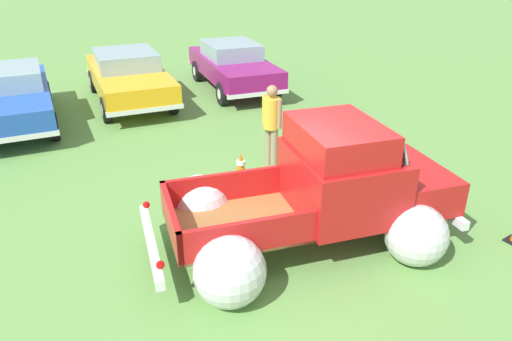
{
  "coord_description": "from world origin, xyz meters",
  "views": [
    {
      "loc": [
        -4.09,
        -4.87,
        4.29
      ],
      "look_at": [
        0.0,
        1.19,
        0.79
      ],
      "focal_mm": 33.95,
      "sensor_mm": 36.0,
      "label": 1
    }
  ],
  "objects_px": {
    "show_car_1": "(11,95)",
    "spectator_0": "(272,121)",
    "vintage_pickup_truck": "(324,197)",
    "show_car_2": "(128,75)",
    "lane_cone_0": "(241,168)",
    "show_car_3": "(233,64)"
  },
  "relations": [
    {
      "from": "show_car_3",
      "to": "spectator_0",
      "type": "bearing_deg",
      "value": -10.68
    },
    {
      "from": "vintage_pickup_truck",
      "to": "show_car_3",
      "type": "xyz_separation_m",
      "value": [
        3.31,
        8.04,
        0.02
      ]
    },
    {
      "from": "show_car_1",
      "to": "show_car_3",
      "type": "distance_m",
      "value": 6.3
    },
    {
      "from": "vintage_pickup_truck",
      "to": "show_car_1",
      "type": "relative_size",
      "value": 1.02
    },
    {
      "from": "show_car_1",
      "to": "show_car_3",
      "type": "height_order",
      "value": "same"
    },
    {
      "from": "vintage_pickup_truck",
      "to": "show_car_2",
      "type": "relative_size",
      "value": 1.0
    },
    {
      "from": "vintage_pickup_truck",
      "to": "spectator_0",
      "type": "relative_size",
      "value": 2.88
    },
    {
      "from": "show_car_2",
      "to": "spectator_0",
      "type": "relative_size",
      "value": 2.89
    },
    {
      "from": "vintage_pickup_truck",
      "to": "lane_cone_0",
      "type": "height_order",
      "value": "vintage_pickup_truck"
    },
    {
      "from": "show_car_2",
      "to": "lane_cone_0",
      "type": "distance_m",
      "value": 6.23
    },
    {
      "from": "show_car_1",
      "to": "vintage_pickup_truck",
      "type": "bearing_deg",
      "value": 29.41
    },
    {
      "from": "show_car_1",
      "to": "show_car_2",
      "type": "height_order",
      "value": "same"
    },
    {
      "from": "show_car_2",
      "to": "show_car_3",
      "type": "height_order",
      "value": "same"
    },
    {
      "from": "vintage_pickup_truck",
      "to": "show_car_2",
      "type": "height_order",
      "value": "vintage_pickup_truck"
    },
    {
      "from": "show_car_1",
      "to": "spectator_0",
      "type": "bearing_deg",
      "value": 44.52
    },
    {
      "from": "show_car_1",
      "to": "show_car_2",
      "type": "distance_m",
      "value": 3.14
    },
    {
      "from": "show_car_1",
      "to": "lane_cone_0",
      "type": "xyz_separation_m",
      "value": [
        3.0,
        -5.96,
        -0.47
      ]
    },
    {
      "from": "show_car_1",
      "to": "spectator_0",
      "type": "height_order",
      "value": "spectator_0"
    },
    {
      "from": "vintage_pickup_truck",
      "to": "show_car_2",
      "type": "distance_m",
      "value": 8.6
    },
    {
      "from": "show_car_2",
      "to": "show_car_1",
      "type": "bearing_deg",
      "value": -74.41
    },
    {
      "from": "lane_cone_0",
      "to": "show_car_2",
      "type": "bearing_deg",
      "value": 88.83
    },
    {
      "from": "lane_cone_0",
      "to": "spectator_0",
      "type": "bearing_deg",
      "value": 17.9
    }
  ]
}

